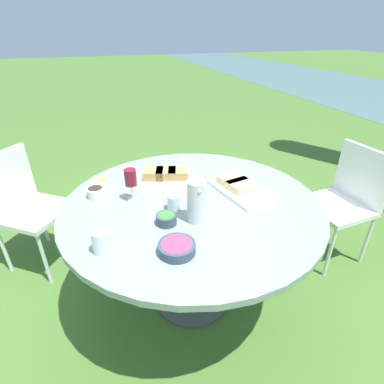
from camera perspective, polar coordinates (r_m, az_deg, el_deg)
The scene contains 14 objects.
ground_plane at distance 2.20m, azimuth 0.00°, elevation -19.30°, with size 40.00×40.00×0.00m, color #446B2B.
dining_table at distance 1.75m, azimuth 0.00°, elevation -4.38°, with size 1.46×1.46×0.77m.
chair_near_left at distance 2.54m, azimuth 27.29°, elevation -0.68°, with size 0.47×0.45×0.89m.
chair_near_right at distance 2.50m, azimuth -29.33°, elevation -1.63°, with size 0.60×0.60×0.89m.
water_pitcher at distance 1.48m, azimuth 0.81°, elevation -1.79°, with size 0.10×0.09×0.22m.
wine_glass at distance 1.68m, azimuth -11.63°, elevation 2.50°, with size 0.07×0.07×0.19m.
platter_bread_main at distance 1.93m, azimuth -4.95°, elevation 3.15°, with size 0.28×0.40×0.08m.
platter_charcuterie at distance 1.83m, azimuth 8.92°, elevation 1.00°, with size 0.43×0.30×0.06m.
bowl_fries at distance 1.94m, azimuth -16.75°, elevation 1.76°, with size 0.09×0.09×0.04m.
bowl_salad at distance 1.51m, azimuth -4.91°, elevation -5.08°, with size 0.10×0.10×0.05m.
bowl_olives at distance 1.82m, azimuth -17.88°, elevation 0.02°, with size 0.10×0.10×0.06m.
bowl_dip_red at distance 1.33m, azimuth -2.91°, elevation -10.49°, with size 0.17×0.17×0.05m.
cup_water_near at distance 1.61m, azimuth -3.45°, elevation -1.97°, with size 0.07×0.07×0.09m.
cup_water_far at distance 1.37m, azimuth -17.02°, elevation -9.04°, with size 0.07×0.07×0.11m.
Camera 1 is at (1.39, -0.47, 1.64)m, focal length 28.00 mm.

